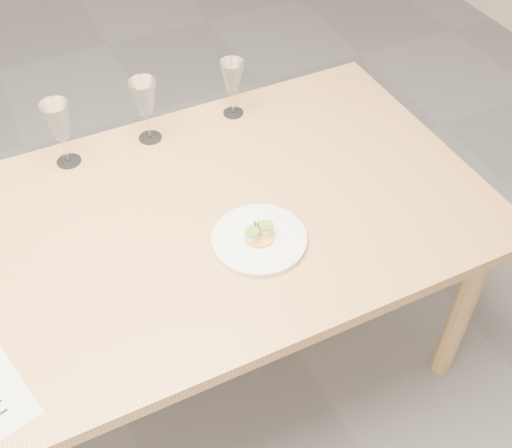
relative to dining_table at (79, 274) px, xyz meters
name	(u,v)px	position (x,y,z in m)	size (l,w,h in m)	color
ground	(118,397)	(0.00, 0.00, -0.68)	(7.00, 7.00, 0.00)	slate
dining_table	(79,274)	(0.00, 0.00, 0.00)	(2.40, 1.00, 0.75)	tan
dinner_plate	(259,238)	(0.47, -0.16, 0.08)	(0.26, 0.26, 0.07)	white
wine_glass_2	(58,122)	(0.09, 0.40, 0.22)	(0.09, 0.09, 0.22)	white
wine_glass_3	(145,99)	(0.36, 0.40, 0.22)	(0.09, 0.09, 0.22)	white
wine_glass_4	(232,78)	(0.66, 0.40, 0.21)	(0.08, 0.08, 0.20)	white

